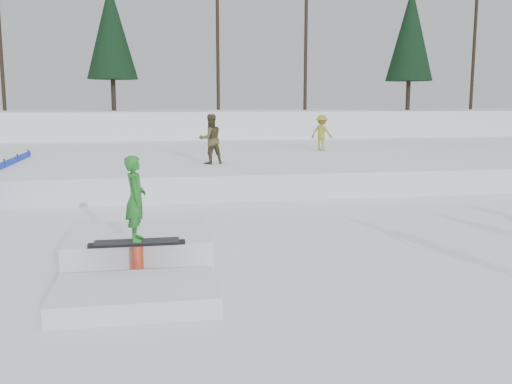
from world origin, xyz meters
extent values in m
plane|color=white|center=(0.00, 0.00, 0.00)|extent=(120.00, 120.00, 0.00)
cube|color=white|center=(0.00, 30.00, 1.20)|extent=(60.00, 14.00, 2.40)
cube|color=white|center=(0.00, 16.00, 0.40)|extent=(50.00, 18.00, 0.80)
cylinder|color=black|center=(-6.50, 10.40, 0.55)|extent=(0.05, 0.05, 1.10)
cylinder|color=black|center=(-6.50, 12.30, 0.55)|extent=(0.05, 0.05, 1.10)
cylinder|color=black|center=(-6.50, 14.20, 0.55)|extent=(0.05, 0.05, 1.10)
cylinder|color=black|center=(-4.00, 28.50, 3.40)|extent=(0.30, 0.30, 2.00)
cone|color=black|center=(-4.00, 28.50, 7.38)|extent=(3.20, 3.20, 5.95)
cylinder|color=black|center=(3.00, 30.50, 7.15)|extent=(0.24, 0.24, 9.50)
cylinder|color=black|center=(9.00, 29.50, 6.40)|extent=(0.24, 0.24, 8.00)
cylinder|color=black|center=(16.00, 28.00, 3.40)|extent=(0.30, 0.30, 2.00)
cone|color=black|center=(16.00, 28.00, 7.55)|extent=(3.20, 3.20, 6.30)
cylinder|color=black|center=(22.00, 30.00, 7.65)|extent=(0.24, 0.24, 10.50)
imported|color=#494227|center=(0.40, 10.39, 1.68)|extent=(1.00, 0.87, 1.75)
imported|color=olive|center=(5.90, 15.14, 1.60)|extent=(1.16, 1.13, 1.59)
cube|color=white|center=(-1.93, 1.12, 0.27)|extent=(2.60, 2.20, 0.54)
cube|color=white|center=(-1.93, -1.38, 0.15)|extent=(2.40, 1.60, 0.30)
cylinder|color=#E15230|center=(-1.93, -0.18, 0.03)|extent=(0.44, 0.44, 0.06)
cylinder|color=#E15230|center=(-1.93, -0.18, 0.30)|extent=(0.20, 0.20, 0.60)
cube|color=black|center=(-1.93, -0.18, 0.63)|extent=(1.60, 0.16, 0.06)
cube|color=black|center=(-1.93, -0.18, 0.68)|extent=(1.40, 0.28, 0.03)
imported|color=#217923|center=(-1.93, -0.18, 1.40)|extent=(0.34, 0.52, 1.42)
camera|label=1|loc=(-1.62, -9.68, 2.99)|focal=40.00mm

